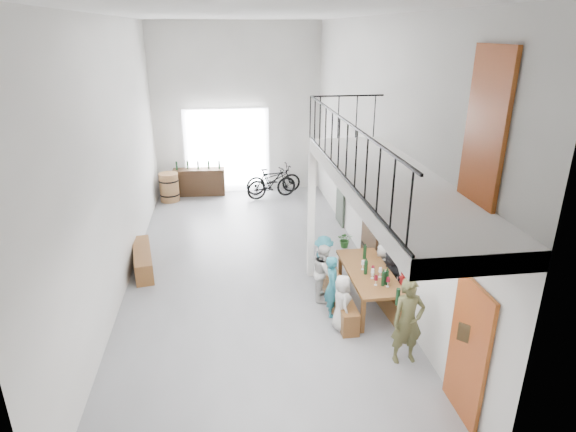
{
  "coord_description": "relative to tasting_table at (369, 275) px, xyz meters",
  "views": [
    {
      "loc": [
        -0.53,
        -10.03,
        5.24
      ],
      "look_at": [
        0.78,
        -0.5,
        1.48
      ],
      "focal_mm": 30.0,
      "sensor_mm": 36.0,
      "label": 1
    }
  ],
  "objects": [
    {
      "name": "bicycle_far",
      "position": [
        -1.21,
        6.89,
        -0.2
      ],
      "size": [
        1.76,
        0.88,
        1.02
      ],
      "primitive_type": "imported",
      "rotation": [
        0.0,
        0.0,
        1.82
      ],
      "color": "black",
      "rests_on": "ground"
    },
    {
      "name": "guest_left_b",
      "position": [
        -0.77,
        -0.2,
        -0.08
      ],
      "size": [
        0.35,
        0.49,
        1.25
      ],
      "primitive_type": "imported",
      "rotation": [
        0.0,
        0.0,
        1.46
      ],
      "color": "#236776",
      "rests_on": "ground"
    },
    {
      "name": "room_walls",
      "position": [
        -2.2,
        1.91,
        2.85
      ],
      "size": [
        12.0,
        12.0,
        12.0
      ],
      "color": "silver",
      "rests_on": "ground"
    },
    {
      "name": "guest_left_a",
      "position": [
        -0.7,
        -0.68,
        -0.17
      ],
      "size": [
        0.36,
        0.54,
        1.08
      ],
      "primitive_type": "imported",
      "rotation": [
        0.0,
        0.0,
        1.6
      ],
      "color": "beige",
      "rests_on": "ground"
    },
    {
      "name": "balcony",
      "position": [
        -0.22,
        -1.22,
        2.26
      ],
      "size": [
        1.52,
        5.62,
        4.0
      ],
      "color": "white",
      "rests_on": "ground"
    },
    {
      "name": "counter_bottles",
      "position": [
        -3.58,
        7.54,
        0.33
      ],
      "size": [
        1.45,
        0.19,
        0.28
      ],
      "color": "black",
      "rests_on": "serving_counter"
    },
    {
      "name": "right_wall_decor",
      "position": [
        0.5,
        0.04,
        1.04
      ],
      "size": [
        0.07,
        8.28,
        5.07
      ],
      "color": "#8E3813",
      "rests_on": "ground"
    },
    {
      "name": "guest_left_d",
      "position": [
        -0.71,
        0.97,
        -0.13
      ],
      "size": [
        0.48,
        0.77,
        1.15
      ],
      "primitive_type": "imported",
      "rotation": [
        0.0,
        0.0,
        1.64
      ],
      "color": "#236776",
      "rests_on": "ground"
    },
    {
      "name": "bench_inner",
      "position": [
        -0.59,
        -0.06,
        -0.48
      ],
      "size": [
        0.32,
        1.95,
        0.45
      ],
      "primitive_type": "cube",
      "rotation": [
        0.0,
        0.0,
        0.0
      ],
      "color": "brown",
      "rests_on": "ground"
    },
    {
      "name": "potted_plant",
      "position": [
        0.25,
        2.79,
        -0.5
      ],
      "size": [
        0.45,
        0.42,
        0.42
      ],
      "primitive_type": "imported",
      "rotation": [
        0.0,
        0.0,
        -0.28
      ],
      "color": "#1A461E",
      "rests_on": "ground"
    },
    {
      "name": "side_bench",
      "position": [
        -4.7,
        2.25,
        -0.46
      ],
      "size": [
        0.69,
        1.79,
        0.49
      ],
      "primitive_type": "cube",
      "rotation": [
        0.0,
        0.0,
        0.18
      ],
      "color": "brown",
      "rests_on": "ground"
    },
    {
      "name": "bench_wall",
      "position": [
        0.37,
        -0.09,
        -0.48
      ],
      "size": [
        0.4,
        1.96,
        0.45
      ],
      "primitive_type": "cube",
      "rotation": [
        0.0,
        0.0,
        0.08
      ],
      "color": "brown",
      "rests_on": "ground"
    },
    {
      "name": "bicycle_near",
      "position": [
        -1.1,
        7.36,
        -0.21
      ],
      "size": [
        1.96,
        0.95,
        0.99
      ],
      "primitive_type": "imported",
      "rotation": [
        0.0,
        0.0,
        1.73
      ],
      "color": "black",
      "rests_on": "ground"
    },
    {
      "name": "tableware",
      "position": [
        0.05,
        -0.26,
        0.22
      ],
      "size": [
        0.38,
        1.26,
        0.35
      ],
      "color": "black",
      "rests_on": "tasting_table"
    },
    {
      "name": "guest_right_b",
      "position": [
        0.5,
        0.06,
        -0.08
      ],
      "size": [
        0.61,
        1.21,
        1.25
      ],
      "primitive_type": "imported",
      "rotation": [
        0.0,
        0.0,
        -1.35
      ],
      "color": "black",
      "rests_on": "ground"
    },
    {
      "name": "host_standing",
      "position": [
        0.13,
        -1.75,
        0.05
      ],
      "size": [
        0.57,
        0.39,
        1.52
      ],
      "primitive_type": "imported",
      "rotation": [
        0.0,
        0.0,
        0.05
      ],
      "color": "#4E4F2C",
      "rests_on": "ground"
    },
    {
      "name": "guest_right_a",
      "position": [
        0.56,
        -0.45,
        -0.16
      ],
      "size": [
        0.31,
        0.65,
        1.08
      ],
      "primitive_type": "imported",
      "rotation": [
        0.0,
        0.0,
        -1.5
      ],
      "color": "red",
      "rests_on": "ground"
    },
    {
      "name": "gateway_portal",
      "position": [
        -2.6,
        7.85,
        0.69
      ],
      "size": [
        2.8,
        0.08,
        2.8
      ],
      "primitive_type": "cube",
      "color": "white",
      "rests_on": "ground"
    },
    {
      "name": "serving_counter",
      "position": [
        -3.58,
        7.56,
        -0.26
      ],
      "size": [
        1.71,
        0.55,
        0.89
      ],
      "primitive_type": "cube",
      "rotation": [
        0.0,
        0.0,
        -0.05
      ],
      "color": "#342213",
      "rests_on": "ground"
    },
    {
      "name": "tasting_table",
      "position": [
        0.0,
        0.0,
        0.0
      ],
      "size": [
        0.84,
        2.06,
        0.79
      ],
      "rotation": [
        0.0,
        0.0,
        0.0
      ],
      "color": "brown",
      "rests_on": "ground"
    },
    {
      "name": "oak_barrel",
      "position": [
        -4.52,
        7.05,
        -0.24
      ],
      "size": [
        0.63,
        0.63,
        0.93
      ],
      "color": "#997042",
      "rests_on": "ground"
    },
    {
      "name": "guest_right_c",
      "position": [
        0.5,
        0.64,
        -0.2
      ],
      "size": [
        0.5,
        0.59,
        1.02
      ],
      "primitive_type": "imported",
      "rotation": [
        0.0,
        0.0,
        -2.0
      ],
      "color": "beige",
      "rests_on": "ground"
    },
    {
      "name": "floor",
      "position": [
        -2.2,
        1.91,
        -0.71
      ],
      "size": [
        12.0,
        12.0,
        0.0
      ],
      "primitive_type": "plane",
      "color": "slate",
      "rests_on": "ground"
    },
    {
      "name": "guest_left_c",
      "position": [
        -0.81,
        0.42,
        -0.11
      ],
      "size": [
        0.57,
        0.67,
        1.2
      ],
      "primitive_type": "imported",
      "rotation": [
        0.0,
        0.0,
        1.36
      ],
      "color": "beige",
      "rests_on": "ground"
    }
  ]
}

